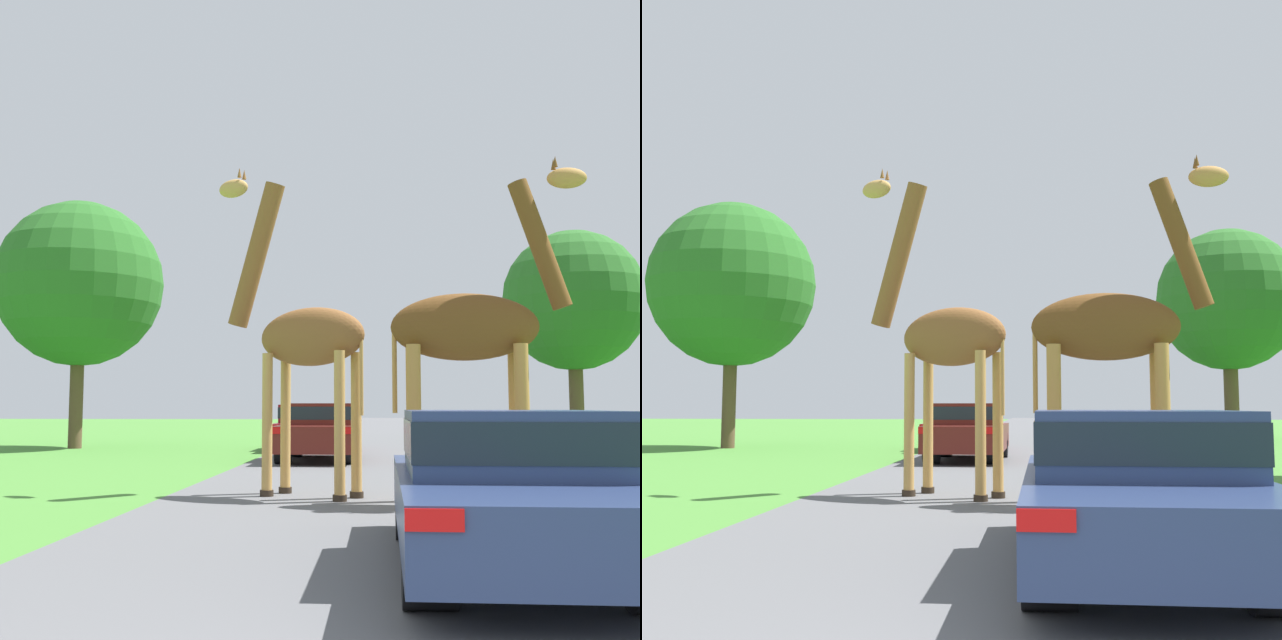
{
  "view_description": "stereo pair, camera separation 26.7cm",
  "coord_description": "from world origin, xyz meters",
  "views": [
    {
      "loc": [
        0.0,
        -1.66,
        1.35
      ],
      "look_at": [
        -0.96,
        10.4,
        2.65
      ],
      "focal_mm": 45.0,
      "sensor_mm": 36.0,
      "label": 1
    },
    {
      "loc": [
        0.27,
        -1.63,
        1.35
      ],
      "look_at": [
        -0.96,
        10.4,
        2.65
      ],
      "focal_mm": 45.0,
      "sensor_mm": 36.0,
      "label": 2
    }
  ],
  "objects": [
    {
      "name": "car_queue_right",
      "position": [
        -1.63,
        18.46,
        0.75
      ],
      "size": [
        1.86,
        4.23,
        1.41
      ],
      "color": "#561914",
      "rests_on": "ground"
    },
    {
      "name": "car_lead_maroon",
      "position": [
        1.03,
        5.3,
        0.71
      ],
      "size": [
        1.85,
        4.73,
        1.31
      ],
      "color": "navy",
      "rests_on": "ground"
    },
    {
      "name": "tree_centre_back",
      "position": [
        7.86,
        31.97,
        5.68
      ],
      "size": [
        5.82,
        5.82,
        8.62
      ],
      "color": "brown",
      "rests_on": "ground"
    },
    {
      "name": "tree_far_right",
      "position": [
        -9.87,
        23.49,
        5.3
      ],
      "size": [
        5.39,
        5.39,
        8.01
      ],
      "color": "brown",
      "rests_on": "ground"
    },
    {
      "name": "giraffe_near_road",
      "position": [
        -1.27,
        10.49,
        2.46
      ],
      "size": [
        2.59,
        1.57,
        5.22
      ],
      "rotation": [
        0.0,
        0.0,
        1.11
      ],
      "color": "tan",
      "rests_on": "ground"
    },
    {
      "name": "giraffe_companion",
      "position": [
        1.25,
        9.7,
        2.31
      ],
      "size": [
        2.8,
        0.85,
        4.88
      ],
      "rotation": [
        0.0,
        0.0,
        -1.58
      ],
      "color": "#B77F3D",
      "rests_on": "ground"
    },
    {
      "name": "car_queue_left",
      "position": [
        -2.29,
        23.31,
        0.74
      ],
      "size": [
        1.97,
        4.42,
        1.39
      ],
      "color": "maroon",
      "rests_on": "ground"
    },
    {
      "name": "road",
      "position": [
        0.0,
        30.0,
        0.0
      ],
      "size": [
        6.56,
        120.0,
        0.0
      ],
      "color": "#5B5B5E",
      "rests_on": "ground"
    }
  ]
}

